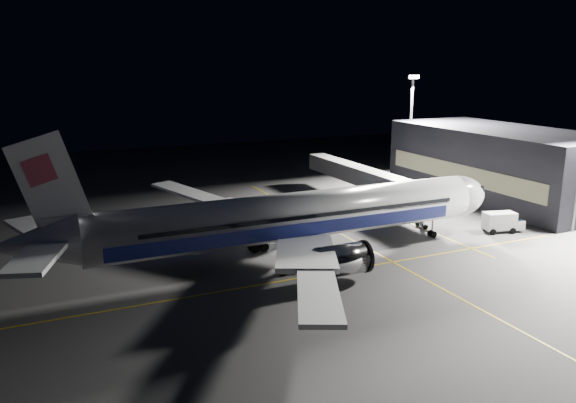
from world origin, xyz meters
The scene contains 13 objects.
ground centered at (0.00, 0.00, 0.00)m, with size 200.00×200.00×0.00m, color #4C4C4F.
guide_line_main centered at (10.00, 0.00, 0.01)m, with size 0.25×80.00×0.01m, color gold.
guide_line_cross centered at (0.00, -6.00, 0.01)m, with size 70.00×0.25×0.01m, color gold.
guide_line_side centered at (22.00, 10.00, 0.01)m, with size 0.25×40.00×0.01m, color gold.
airliner centered at (-1.08, 0.00, 5.16)m, with size 61.48×54.22×16.64m.
terminal centered at (45.98, 14.00, 6.00)m, with size 18.12×40.00×12.00m.
jet_bridge centered at (22.00, 18.06, 4.58)m, with size 3.60×34.40×6.30m.
floodlight_mast_north centered at (40.00, 31.99, 12.37)m, with size 2.40×0.68×20.70m.
service_truck centered at (30.89, -2.12, 1.51)m, with size 5.86×3.45×2.82m.
baggage_tug centered at (-1.93, 10.46, 0.89)m, with size 3.22×2.90×1.94m.
safety_cone_a centered at (3.42, 8.83, 0.29)m, with size 0.39×0.39×0.58m, color red.
safety_cone_b centered at (-1.60, 9.42, 0.31)m, with size 0.41×0.41×0.61m, color red.
safety_cone_c centered at (2.60, 4.00, 0.33)m, with size 0.44×0.44×0.66m, color red.
Camera 1 is at (-27.22, -57.79, 22.79)m, focal length 35.00 mm.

